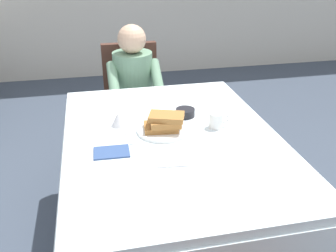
{
  "coord_description": "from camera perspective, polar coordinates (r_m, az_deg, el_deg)",
  "views": [
    {
      "loc": [
        -0.38,
        -1.67,
        1.64
      ],
      "look_at": [
        -0.02,
        0.02,
        0.79
      ],
      "focal_mm": 39.78,
      "sensor_mm": 36.0,
      "label": 1
    }
  ],
  "objects": [
    {
      "name": "spoon_near_edge",
      "position": [
        1.68,
        0.84,
        -6.16
      ],
      "size": [
        0.15,
        0.03,
        0.0
      ],
      "primitive_type": "cube",
      "rotation": [
        0.0,
        0.0,
        -0.1
      ],
      "color": "silver",
      "rests_on": "dining_table_main"
    },
    {
      "name": "diner_person",
      "position": [
        2.87,
        -5.24,
        6.31
      ],
      "size": [
        0.4,
        0.43,
        1.12
      ],
      "rotation": [
        0.0,
        0.0,
        3.14
      ],
      "color": "gray",
      "rests_on": "ground"
    },
    {
      "name": "bowl_butter",
      "position": [
        2.15,
        2.66,
        2.08
      ],
      "size": [
        0.11,
        0.11,
        0.04
      ],
      "primitive_type": "cylinder",
      "color": "black",
      "rests_on": "dining_table_main"
    },
    {
      "name": "syrup_pitcher",
      "position": [
        2.04,
        -7.7,
        0.96
      ],
      "size": [
        0.08,
        0.08,
        0.07
      ],
      "color": "silver",
      "rests_on": "dining_table_main"
    },
    {
      "name": "fork_left_of_plate",
      "position": [
        1.94,
        -6.14,
        -1.56
      ],
      "size": [
        0.03,
        0.18,
        0.0
      ],
      "primitive_type": "cube",
      "rotation": [
        0.0,
        0.0,
        1.68
      ],
      "color": "silver",
      "rests_on": "dining_table_main"
    },
    {
      "name": "cup_coffee",
      "position": [
        2.02,
        7.44,
        0.89
      ],
      "size": [
        0.11,
        0.08,
        0.08
      ],
      "color": "white",
      "rests_on": "dining_table_main"
    },
    {
      "name": "dining_table_main",
      "position": [
        1.98,
        0.6,
        -3.8
      ],
      "size": [
        1.12,
        1.52,
        0.74
      ],
      "color": "silver",
      "rests_on": "ground"
    },
    {
      "name": "plate_breakfast",
      "position": [
        1.98,
        -0.74,
        -0.62
      ],
      "size": [
        0.28,
        0.28,
        0.02
      ],
      "primitive_type": "cylinder",
      "color": "white",
      "rests_on": "dining_table_main"
    },
    {
      "name": "ground_plane",
      "position": [
        2.37,
        0.52,
        -17.54
      ],
      "size": [
        14.0,
        14.0,
        0.0
      ],
      "primitive_type": "plane",
      "color": "#3D4756"
    },
    {
      "name": "napkin_folded",
      "position": [
        1.8,
        -8.63,
        -3.97
      ],
      "size": [
        0.17,
        0.13,
        0.01
      ],
      "primitive_type": "cube",
      "rotation": [
        0.0,
        0.0,
        -0.03
      ],
      "color": "#334C7F",
      "rests_on": "dining_table_main"
    },
    {
      "name": "knife_right_of_plate",
      "position": [
        2.0,
        4.71,
        -0.5
      ],
      "size": [
        0.02,
        0.2,
        0.0
      ],
      "primitive_type": "cube",
      "rotation": [
        0.0,
        0.0,
        1.52
      ],
      "color": "silver",
      "rests_on": "dining_table_main"
    },
    {
      "name": "chair_diner",
      "position": [
        3.07,
        -5.51,
        4.84
      ],
      "size": [
        0.44,
        0.45,
        0.93
      ],
      "rotation": [
        0.0,
        0.0,
        3.14
      ],
      "color": "#4C2D23",
      "rests_on": "ground"
    },
    {
      "name": "breakfast_stack",
      "position": [
        1.95,
        -0.6,
        0.63
      ],
      "size": [
        0.23,
        0.17,
        0.09
      ],
      "color": "#A36B33",
      "rests_on": "plate_breakfast"
    }
  ]
}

